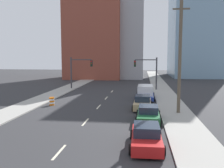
{
  "coord_description": "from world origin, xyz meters",
  "views": [
    {
      "loc": [
        4.81,
        -6.02,
        5.62
      ],
      "look_at": [
        1.07,
        24.97,
        2.2
      ],
      "focal_mm": 40.0,
      "sensor_mm": 36.0,
      "label": 1
    }
  ],
  "objects_px": {
    "traffic_barrel": "(52,101)",
    "sedan_red": "(146,137)",
    "utility_pole_right_mid": "(180,57)",
    "sedan_tan": "(142,103)",
    "sedan_green": "(148,114)",
    "box_truck_blue": "(145,92)",
    "traffic_signal_left": "(78,69)",
    "traffic_signal_right": "(150,69)"
  },
  "relations": [
    {
      "from": "traffic_barrel",
      "to": "sedan_red",
      "type": "height_order",
      "value": "sedan_red"
    },
    {
      "from": "utility_pole_right_mid",
      "to": "sedan_red",
      "type": "bearing_deg",
      "value": -109.06
    },
    {
      "from": "traffic_barrel",
      "to": "sedan_tan",
      "type": "height_order",
      "value": "sedan_tan"
    },
    {
      "from": "utility_pole_right_mid",
      "to": "sedan_green",
      "type": "bearing_deg",
      "value": -132.0
    },
    {
      "from": "utility_pole_right_mid",
      "to": "box_truck_blue",
      "type": "relative_size",
      "value": 1.83
    },
    {
      "from": "traffic_signal_left",
      "to": "sedan_red",
      "type": "xyz_separation_m",
      "value": [
        11.45,
        -27.02,
        -2.92
      ]
    },
    {
      "from": "sedan_green",
      "to": "sedan_tan",
      "type": "relative_size",
      "value": 0.99
    },
    {
      "from": "sedan_red",
      "to": "sedan_tan",
      "type": "relative_size",
      "value": 0.98
    },
    {
      "from": "sedan_green",
      "to": "box_truck_blue",
      "type": "bearing_deg",
      "value": 91.73
    },
    {
      "from": "utility_pole_right_mid",
      "to": "sedan_tan",
      "type": "bearing_deg",
      "value": 151.07
    },
    {
      "from": "sedan_tan",
      "to": "box_truck_blue",
      "type": "relative_size",
      "value": 0.78
    },
    {
      "from": "traffic_signal_left",
      "to": "utility_pole_right_mid",
      "type": "xyz_separation_m",
      "value": [
        14.75,
        -17.48,
        2.03
      ]
    },
    {
      "from": "traffic_signal_left",
      "to": "traffic_signal_right",
      "type": "distance_m",
      "value": 12.38
    },
    {
      "from": "utility_pole_right_mid",
      "to": "box_truck_blue",
      "type": "distance_m",
      "value": 10.12
    },
    {
      "from": "traffic_signal_left",
      "to": "sedan_green",
      "type": "xyz_separation_m",
      "value": [
        11.72,
        -20.84,
        -2.91
      ]
    },
    {
      "from": "utility_pole_right_mid",
      "to": "sedan_tan",
      "type": "height_order",
      "value": "utility_pole_right_mid"
    },
    {
      "from": "traffic_signal_left",
      "to": "traffic_signal_right",
      "type": "xyz_separation_m",
      "value": [
        12.38,
        0.0,
        0.0
      ]
    },
    {
      "from": "traffic_barrel",
      "to": "sedan_green",
      "type": "height_order",
      "value": "sedan_green"
    },
    {
      "from": "traffic_signal_right",
      "to": "sedan_red",
      "type": "xyz_separation_m",
      "value": [
        -0.93,
        -27.02,
        -2.92
      ]
    },
    {
      "from": "box_truck_blue",
      "to": "sedan_red",
      "type": "bearing_deg",
      "value": -89.01
    },
    {
      "from": "box_truck_blue",
      "to": "sedan_green",
      "type": "bearing_deg",
      "value": -87.93
    },
    {
      "from": "traffic_signal_left",
      "to": "box_truck_blue",
      "type": "relative_size",
      "value": 0.92
    },
    {
      "from": "traffic_signal_right",
      "to": "sedan_red",
      "type": "relative_size",
      "value": 1.2
    },
    {
      "from": "traffic_signal_right",
      "to": "box_truck_blue",
      "type": "height_order",
      "value": "traffic_signal_right"
    },
    {
      "from": "utility_pole_right_mid",
      "to": "sedan_green",
      "type": "relative_size",
      "value": 2.35
    },
    {
      "from": "traffic_barrel",
      "to": "box_truck_blue",
      "type": "xyz_separation_m",
      "value": [
        10.85,
        5.68,
        0.41
      ]
    },
    {
      "from": "traffic_signal_right",
      "to": "traffic_barrel",
      "type": "distance_m",
      "value": 19.05
    },
    {
      "from": "traffic_signal_right",
      "to": "utility_pole_right_mid",
      "type": "distance_m",
      "value": 17.75
    },
    {
      "from": "box_truck_blue",
      "to": "sedan_tan",
      "type": "bearing_deg",
      "value": -91.91
    },
    {
      "from": "traffic_signal_right",
      "to": "sedan_green",
      "type": "bearing_deg",
      "value": -91.8
    },
    {
      "from": "traffic_signal_left",
      "to": "utility_pole_right_mid",
      "type": "bearing_deg",
      "value": -49.85
    },
    {
      "from": "utility_pole_right_mid",
      "to": "box_truck_blue",
      "type": "bearing_deg",
      "value": 110.57
    },
    {
      "from": "traffic_signal_right",
      "to": "sedan_red",
      "type": "bearing_deg",
      "value": -91.97
    },
    {
      "from": "sedan_green",
      "to": "traffic_signal_right",
      "type": "bearing_deg",
      "value": 89.32
    },
    {
      "from": "traffic_signal_left",
      "to": "traffic_barrel",
      "type": "distance_m",
      "value": 15.11
    },
    {
      "from": "traffic_signal_left",
      "to": "sedan_red",
      "type": "bearing_deg",
      "value": -67.03
    },
    {
      "from": "traffic_signal_left",
      "to": "box_truck_blue",
      "type": "distance_m",
      "value": 14.98
    },
    {
      "from": "sedan_green",
      "to": "box_truck_blue",
      "type": "xyz_separation_m",
      "value": [
        -0.12,
        11.75,
        0.23
      ]
    },
    {
      "from": "utility_pole_right_mid",
      "to": "traffic_barrel",
      "type": "bearing_deg",
      "value": 169.05
    },
    {
      "from": "utility_pole_right_mid",
      "to": "box_truck_blue",
      "type": "xyz_separation_m",
      "value": [
        -3.15,
        8.39,
        -4.71
      ]
    },
    {
      "from": "traffic_signal_right",
      "to": "utility_pole_right_mid",
      "type": "bearing_deg",
      "value": -82.28
    },
    {
      "from": "traffic_barrel",
      "to": "traffic_signal_right",
      "type": "bearing_deg",
      "value": 51.79
    }
  ]
}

